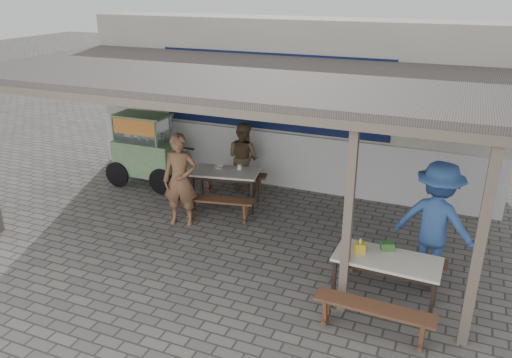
{
  "coord_description": "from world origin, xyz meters",
  "views": [
    {
      "loc": [
        3.46,
        -6.63,
        4.19
      ],
      "look_at": [
        0.33,
        0.9,
        0.95
      ],
      "focal_mm": 35.0,
      "sensor_mm": 36.0,
      "label": 1
    }
  ],
  "objects": [
    {
      "name": "warung_roof",
      "position": [
        0.02,
        0.9,
        2.71
      ],
      "size": [
        9.0,
        4.21,
        2.81
      ],
      "color": "#554D49",
      "rests_on": "ground"
    },
    {
      "name": "patron_right_table",
      "position": [
        3.38,
        0.37,
        0.93
      ],
      "size": [
        1.34,
        0.98,
        1.86
      ],
      "primitive_type": "imported",
      "rotation": [
        0.0,
        0.0,
        2.88
      ],
      "color": "#325697",
      "rests_on": "ground"
    },
    {
      "name": "back_wall",
      "position": [
        -0.0,
        3.58,
        1.72
      ],
      "size": [
        9.0,
        1.28,
        3.5
      ],
      "color": "beige",
      "rests_on": "ground"
    },
    {
      "name": "condiment_jar",
      "position": [
        -0.36,
        1.73,
        0.8
      ],
      "size": [
        0.09,
        0.09,
        0.1
      ],
      "primitive_type": "cylinder",
      "color": "silver",
      "rests_on": "table_left"
    },
    {
      "name": "condiment_bowl",
      "position": [
        -0.77,
        1.64,
        0.77
      ],
      "size": [
        0.18,
        0.18,
        0.04
      ],
      "primitive_type": "imported",
      "rotation": [
        0.0,
        0.0,
        0.0
      ],
      "color": "white",
      "rests_on": "table_left"
    },
    {
      "name": "bench_right_wall",
      "position": [
        2.88,
        0.11,
        0.34
      ],
      "size": [
        1.51,
        0.33,
        0.45
      ],
      "rotation": [
        0.0,
        0.0,
        -0.03
      ],
      "color": "brown",
      "rests_on": "ground"
    },
    {
      "name": "table_right",
      "position": [
        2.86,
        -0.6,
        0.67
      ],
      "size": [
        1.42,
        0.7,
        0.75
      ],
      "rotation": [
        0.0,
        0.0,
        -0.03
      ],
      "color": "silver",
      "rests_on": "ground"
    },
    {
      "name": "patron_street_side",
      "position": [
        -1.0,
        0.54,
        0.86
      ],
      "size": [
        0.72,
        0.57,
        1.72
      ],
      "primitive_type": "imported",
      "rotation": [
        0.0,
        0.0,
        0.29
      ],
      "color": "brown",
      "rests_on": "ground"
    },
    {
      "name": "bench_left_street",
      "position": [
        -0.45,
        0.88,
        0.33
      ],
      "size": [
        1.41,
        0.55,
        0.45
      ],
      "rotation": [
        0.0,
        0.0,
        0.2
      ],
      "color": "brown",
      "rests_on": "ground"
    },
    {
      "name": "table_left",
      "position": [
        -0.58,
        1.53,
        0.67
      ],
      "size": [
        1.39,
        0.92,
        0.75
      ],
      "rotation": [
        0.0,
        0.0,
        0.2
      ],
      "color": "silver",
      "rests_on": "ground"
    },
    {
      "name": "ground",
      "position": [
        0.0,
        0.0,
        0.0
      ],
      "size": [
        60.0,
        60.0,
        0.0
      ],
      "primitive_type": "plane",
      "color": "#65625B",
      "rests_on": "ground"
    },
    {
      "name": "patron_wall_side",
      "position": [
        -0.59,
        2.42,
        0.75
      ],
      "size": [
        0.87,
        0.76,
        1.5
      ],
      "primitive_type": "imported",
      "rotation": [
        0.0,
        0.0,
        2.84
      ],
      "color": "brown",
      "rests_on": "ground"
    },
    {
      "name": "bench_right_street",
      "position": [
        2.83,
        -1.31,
        0.34
      ],
      "size": [
        1.51,
        0.33,
        0.45
      ],
      "rotation": [
        0.0,
        0.0,
        -0.03
      ],
      "color": "brown",
      "rests_on": "ground"
    },
    {
      "name": "donation_box",
      "position": [
        2.82,
        -0.38,
        0.81
      ],
      "size": [
        0.2,
        0.17,
        0.12
      ],
      "primitive_type": "cube",
      "rotation": [
        0.0,
        0.0,
        0.35
      ],
      "color": "#34652D",
      "rests_on": "table_right"
    },
    {
      "name": "bench_left_wall",
      "position": [
        -0.71,
        2.19,
        0.33
      ],
      "size": [
        1.41,
        0.55,
        0.45
      ],
      "rotation": [
        0.0,
        0.0,
        0.2
      ],
      "color": "brown",
      "rests_on": "ground"
    },
    {
      "name": "tissue_box",
      "position": [
        2.48,
        -0.57,
        0.82
      ],
      "size": [
        0.17,
        0.17,
        0.13
      ],
      "primitive_type": "cube",
      "rotation": [
        0.0,
        0.0,
        0.32
      ],
      "color": "gold",
      "rests_on": "table_right"
    },
    {
      "name": "vendor_cart",
      "position": [
        -2.67,
        1.91,
        0.86
      ],
      "size": [
        2.0,
        0.77,
        1.59
      ],
      "rotation": [
        0.0,
        0.0,
        0.01
      ],
      "color": "#78A36D",
      "rests_on": "ground"
    }
  ]
}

